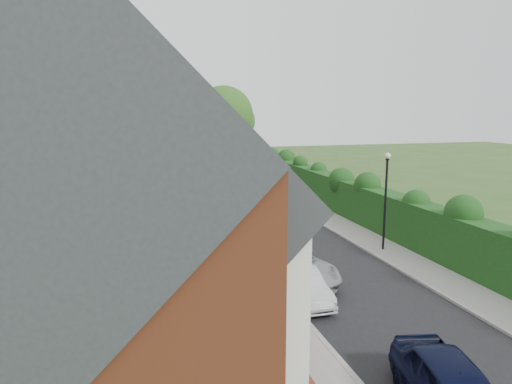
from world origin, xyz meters
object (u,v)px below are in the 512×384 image
Objects in this scene: car_white at (249,220)px; car_grey at (200,174)px; car_silver_a at (301,284)px; horse at (271,202)px; car_green at (221,204)px; lamppost at (386,189)px; car_beige at (204,184)px; horse_cart at (263,190)px; car_red at (222,196)px; car_silver_b at (287,263)px.

car_white is 19.71m from car_grey.
car_silver_a is 15.30m from horse.
car_white reaches higher than car_silver_a.
lamppost is at bearing -50.72° from car_green.
horse_cart is at bearing -66.31° from car_beige.
car_red is at bearing -60.68° from horse.
car_silver_a is 15.48m from car_green.
car_red is 11.42m from car_grey.
car_grey is (0.58, 5.82, 0.10)m from car_beige.
car_red is at bearing -84.82° from car_beige.
car_green is at bearing -15.32° from horse.
car_silver_a is at bearing -104.40° from car_red.
car_silver_b is at bearing -97.58° from car_white.
car_grey is 2.81× the size of horse.
car_grey is (0.12, 11.42, 0.11)m from car_red.
horse_cart is at bearing 103.10° from lamppost.
horse_cart is at bearing 62.50° from car_white.
horse is at bearing -70.89° from car_beige.
car_beige is at bearing -87.15° from car_grey.
car_silver_b reaches higher than car_white.
car_red reaches higher than car_silver_a.
car_red is 3.39m from horse_cart.
car_silver_a is 0.96× the size of car_red.
lamppost is 1.28× the size of car_red.
horse is at bearing 63.32° from car_silver_b.
car_beige is 8.16m from horse_cart.
car_silver_a is 0.80× the size of car_beige.
horse reaches higher than car_grey.
horse is (3.53, 14.88, 0.16)m from car_silver_a.
car_beige is at bearing 96.72° from car_green.
horse_cart reaches higher than car_red.
car_grey is (0.72, 28.05, -0.01)m from car_silver_b.
car_white is (0.54, 8.34, -0.14)m from car_silver_b.
car_green is (-6.40, 10.88, -2.56)m from lamppost.
car_green is at bearing 120.47° from lamppost.
car_green is 2.28× the size of horse.
lamppost reaches higher than horse_cart.
car_silver_a is at bearing -101.80° from horse_cart.
car_green is 3.85m from horse_cart.
car_white is at bearing 133.85° from lamppost.
car_silver_b is 13.15m from horse.
car_white is at bearing -87.86° from car_beige.
car_silver_b is 28.06m from car_grey.
car_grey is 13.57m from horse_cart.
car_silver_a is 30.23m from car_grey.
car_red reaches higher than car_white.
lamppost reaches higher than car_beige.
horse_cart is at bearing -46.44° from car_red.
car_silver_b is at bearing -89.88° from car_beige.
car_silver_b is 13.32m from car_green.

